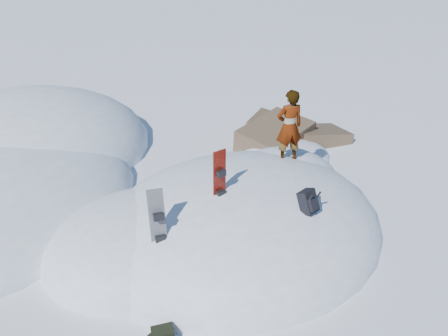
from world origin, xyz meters
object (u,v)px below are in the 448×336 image
person (289,127)px  backpack (309,202)px  snowboard_red (220,185)px  snowboard_dark (159,229)px

person → backpack: bearing=76.8°
snowboard_red → backpack: 1.84m
snowboard_red → person: bearing=13.1°
snowboard_red → snowboard_dark: bearing=-174.7°
snowboard_dark → person: 4.24m
snowboard_red → person: person is taller
snowboard_red → person: (2.47, 0.83, 0.48)m
backpack → snowboard_red: bearing=124.3°
snowboard_dark → backpack: (2.88, -0.96, 0.17)m
person → snowboard_red: bearing=33.9°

